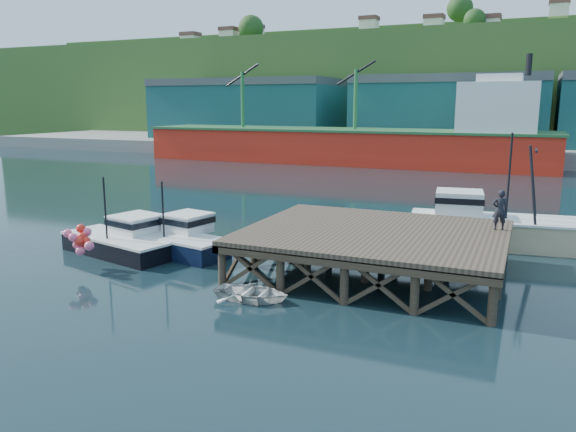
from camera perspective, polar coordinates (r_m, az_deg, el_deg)
The scene contains 12 objects.
ground at distance 29.43m, azimuth -1.74°, elevation -4.52°, with size 300.00×300.00×0.00m, color black.
wharf at distance 26.95m, azimuth 8.72°, elevation -1.88°, with size 12.00×10.00×2.62m.
far_quay at distance 96.62m, azimuth 16.30°, elevation 6.75°, with size 160.00×40.00×2.00m, color gray.
warehouse_left at distance 102.11m, azimuth -4.10°, elevation 10.49°, with size 32.00×16.00×9.00m, color #185051.
warehouse_mid at distance 91.41m, azimuth 16.08°, elevation 9.98°, with size 28.00×16.00×9.00m, color #185051.
cargo_ship at distance 76.56m, azimuth 7.89°, elevation 7.73°, with size 55.50×10.00×13.75m.
hillside at distance 126.21m, azimuth 18.35°, elevation 12.17°, with size 220.00×50.00×22.00m, color #2D511E.
boat_navy at distance 31.25m, azimuth -11.20°, elevation -2.24°, with size 6.84×4.22×4.06m.
boat_black at distance 31.86m, azimuth -16.44°, elevation -2.29°, with size 7.37×6.11×4.30m.
trawler at distance 34.22m, azimuth 20.13°, elevation -0.66°, with size 10.02×4.59×6.48m.
dinghy at distance 23.59m, azimuth -3.69°, elevation -7.78°, with size 2.27×3.19×0.66m, color silver.
dockworker at distance 28.49m, azimuth 20.71°, elevation 0.58°, with size 0.70×0.46×1.93m, color black.
Camera 1 is at (12.06, -25.60, 8.07)m, focal length 35.00 mm.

